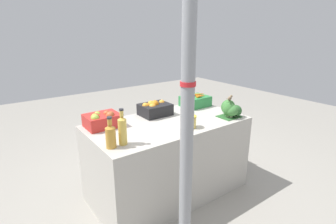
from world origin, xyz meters
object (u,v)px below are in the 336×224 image
at_px(sparrow_bird, 230,98).
at_px(broccoli_pile, 230,109).
at_px(apple_crate, 102,120).
at_px(pickle_jar, 190,122).
at_px(carrot_crate, 195,101).
at_px(juice_bottle_amber, 111,135).
at_px(support_pole, 188,85).
at_px(orange_crate, 155,109).
at_px(juice_bottle_golden, 122,130).

bearing_deg(sparrow_bird, broccoli_pile, -68.09).
height_order(apple_crate, pickle_jar, apple_crate).
xyz_separation_m(carrot_crate, pickle_jar, (-0.51, -0.51, -0.01)).
relative_size(carrot_crate, juice_bottle_amber, 1.23).
relative_size(support_pole, carrot_crate, 8.63).
xyz_separation_m(orange_crate, pickle_jar, (0.06, -0.51, -0.01)).
bearing_deg(sparrow_bird, support_pole, -174.40).
height_order(orange_crate, sparrow_bird, sparrow_bird).
bearing_deg(pickle_jar, juice_bottle_amber, 177.57).
distance_m(broccoli_pile, juice_bottle_amber, 1.31).
bearing_deg(pickle_jar, sparrow_bird, -0.51).
height_order(carrot_crate, broccoli_pile, broccoli_pile).
bearing_deg(pickle_jar, juice_bottle_golden, 177.21).
bearing_deg(support_pole, orange_crate, 68.52).
height_order(carrot_crate, juice_bottle_golden, juice_bottle_golden).
bearing_deg(juice_bottle_amber, support_pole, -57.17).
bearing_deg(broccoli_pile, sparrow_bird, 132.23).
xyz_separation_m(orange_crate, carrot_crate, (0.58, -0.00, -0.00)).
xyz_separation_m(apple_crate, broccoli_pile, (1.19, -0.51, 0.01)).
height_order(orange_crate, carrot_crate, orange_crate).
height_order(juice_bottle_amber, pickle_jar, juice_bottle_amber).
bearing_deg(juice_bottle_golden, carrot_crate, 21.72).
bearing_deg(broccoli_pile, pickle_jar, 178.74).
xyz_separation_m(juice_bottle_golden, sparrow_bird, (1.21, -0.04, 0.08)).
bearing_deg(support_pole, juice_bottle_amber, 122.83).
height_order(carrot_crate, juice_bottle_amber, juice_bottle_amber).
height_order(support_pole, pickle_jar, support_pole).
relative_size(juice_bottle_amber, pickle_jar, 2.18).
bearing_deg(support_pole, juice_bottle_golden, 114.05).
bearing_deg(juice_bottle_amber, juice_bottle_golden, 0.00).
bearing_deg(juice_bottle_amber, apple_crate, 75.33).
xyz_separation_m(carrot_crate, juice_bottle_amber, (-1.30, -0.48, 0.04)).
xyz_separation_m(apple_crate, carrot_crate, (1.17, 0.01, -0.01)).
xyz_separation_m(support_pole, pickle_jar, (0.45, 0.48, -0.49)).
relative_size(orange_crate, sparrow_bird, 2.38).
bearing_deg(orange_crate, juice_bottle_golden, -142.36).
bearing_deg(carrot_crate, pickle_jar, -135.26).
bearing_deg(orange_crate, juice_bottle_amber, -146.50).
bearing_deg(pickle_jar, broccoli_pile, -1.26).
height_order(apple_crate, carrot_crate, apple_crate).
bearing_deg(sparrow_bird, apple_crate, 136.58).
relative_size(apple_crate, juice_bottle_golden, 1.04).
bearing_deg(juice_bottle_golden, juice_bottle_amber, -180.00).
bearing_deg(apple_crate, juice_bottle_golden, -92.50).
relative_size(broccoli_pile, sparrow_bird, 1.68).
xyz_separation_m(carrot_crate, juice_bottle_golden, (-1.19, -0.48, 0.06)).
bearing_deg(orange_crate, pickle_jar, -82.95).
height_order(support_pole, carrot_crate, support_pole).
bearing_deg(pickle_jar, apple_crate, 142.83).
height_order(apple_crate, orange_crate, orange_crate).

